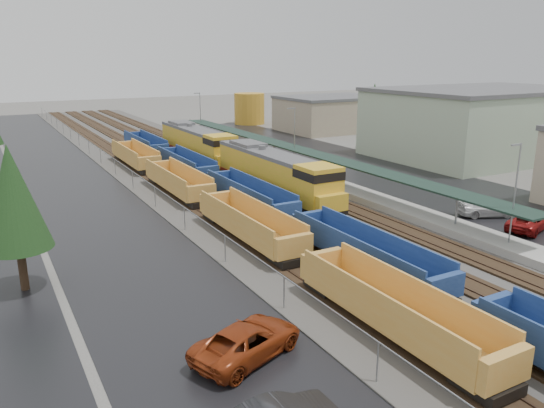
{
  "coord_description": "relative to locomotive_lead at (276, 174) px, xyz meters",
  "views": [
    {
      "loc": [
        -23.31,
        -3.42,
        13.79
      ],
      "look_at": [
        -2.81,
        33.39,
        2.0
      ],
      "focal_mm": 35.0,
      "sensor_mm": 36.0,
      "label": 1
    }
  ],
  "objects": [
    {
      "name": "distant_hills",
      "position": [
        42.79,
        169.45,
        -2.54
      ],
      "size": [
        301.0,
        140.0,
        25.2
      ],
      "color": "#4E624C",
      "rests_on": "ground"
    },
    {
      "name": "chainlink_fence",
      "position": [
        -11.5,
        17.21,
        -0.93
      ],
      "size": [
        0.08,
        160.04,
        2.02
      ],
      "color": "gray",
      "rests_on": "ground"
    },
    {
      "name": "parked_car_east_b",
      "position": [
        13.1,
        -18.83,
        -1.83
      ],
      "size": [
        3.82,
        5.59,
        1.42
      ],
      "primitive_type": "imported",
      "rotation": [
        0.0,
        0.0,
        1.88
      ],
      "color": "maroon",
      "rests_on": "ground"
    },
    {
      "name": "trackbed",
      "position": [
        -2.0,
        18.77,
        -2.39
      ],
      "size": [
        14.6,
        160.0,
        0.22
      ],
      "color": "black",
      "rests_on": "ground"
    },
    {
      "name": "locomotive_lead",
      "position": [
        0.0,
        0.0,
        0.0
      ],
      "size": [
        3.22,
        21.25,
        4.81
      ],
      "color": "black",
      "rests_on": "ground"
    },
    {
      "name": "industrial_buildings",
      "position": [
        35.76,
        4.61,
        1.7
      ],
      "size": [
        32.52,
        75.3,
        9.5
      ],
      "color": "tan",
      "rests_on": "ground"
    },
    {
      "name": "tree_west_near",
      "position": [
        -24.0,
        -11.23,
        3.28
      ],
      "size": [
        3.96,
        3.96,
        9.0
      ],
      "color": "#332316",
      "rests_on": "ground"
    },
    {
      "name": "east_commuter_lot",
      "position": [
        17.0,
        8.77,
        -2.53
      ],
      "size": [
        16.0,
        100.0,
        0.02
      ],
      "primitive_type": "cube",
      "color": "black",
      "rests_on": "ground"
    },
    {
      "name": "parked_car_east_c",
      "position": [
        13.34,
        -14.39,
        -1.81
      ],
      "size": [
        3.92,
        5.44,
        1.46
      ],
      "primitive_type": "imported",
      "rotation": [
        0.0,
        0.0,
        1.15
      ],
      "color": "silver",
      "rests_on": "ground"
    },
    {
      "name": "parked_car_west_c",
      "position": [
        -15.47,
        -24.57,
        -1.73
      ],
      "size": [
        4.61,
        6.46,
        1.63
      ],
      "primitive_type": "imported",
      "rotation": [
        0.0,
        0.0,
        1.93
      ],
      "color": "maroon",
      "rests_on": "ground"
    },
    {
      "name": "station_platform",
      "position": [
        7.5,
        8.77,
        -1.81
      ],
      "size": [
        3.0,
        80.0,
        8.0
      ],
      "color": "#9E9B93",
      "rests_on": "ground"
    },
    {
      "name": "well_string_blue",
      "position": [
        -4.0,
        -10.47,
        -1.37
      ],
      "size": [
        2.64,
        99.49,
        2.34
      ],
      "color": "navy",
      "rests_on": "ground"
    },
    {
      "name": "locomotive_trail",
      "position": [
        0.0,
        21.0,
        0.0
      ],
      "size": [
        3.22,
        21.25,
        4.81
      ],
      "color": "black",
      "rests_on": "ground"
    },
    {
      "name": "well_string_yellow",
      "position": [
        -8.0,
        -18.18,
        -1.32
      ],
      "size": [
        2.83,
        95.48,
        2.51
      ],
      "color": "#C88937",
      "rests_on": "ground"
    },
    {
      "name": "storage_tank",
      "position": [
        25.09,
        55.58,
        0.62
      ],
      "size": [
        6.33,
        6.33,
        6.33
      ],
      "primitive_type": "cylinder",
      "color": "#BF8A26",
      "rests_on": "ground"
    },
    {
      "name": "ballast_strip",
      "position": [
        -2.0,
        18.77,
        -2.5
      ],
      "size": [
        20.0,
        160.0,
        0.08
      ],
      "primitive_type": "cube",
      "color": "#302D2B",
      "rests_on": "ground"
    },
    {
      "name": "west_parking_lot",
      "position": [
        -17.0,
        18.77,
        -2.53
      ],
      "size": [
        10.0,
        160.0,
        0.02
      ],
      "primitive_type": "cube",
      "color": "black",
      "rests_on": "ground"
    },
    {
      "name": "tree_east",
      "position": [
        26.0,
        16.77,
        3.93
      ],
      "size": [
        4.4,
        4.4,
        10.0
      ],
      "color": "#332316",
      "rests_on": "ground"
    }
  ]
}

